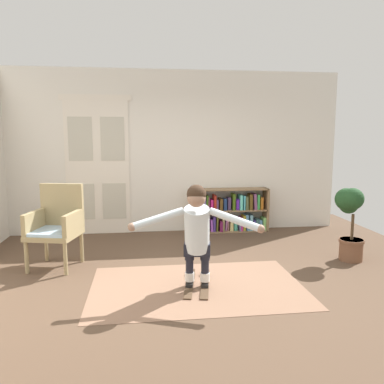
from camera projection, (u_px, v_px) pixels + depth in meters
ground_plane at (196, 282)px, 4.69m from camera, size 7.20×7.20×0.00m
back_wall at (176, 152)px, 7.03m from camera, size 6.00×0.10×2.90m
double_door at (98, 165)px, 6.83m from camera, size 1.22×0.05×2.45m
rug at (197, 287)px, 4.52m from camera, size 2.47×1.59×0.01m
bookshelf at (230, 212)px, 7.10m from camera, size 1.41×0.30×0.79m
wicker_chair at (56, 224)px, 5.19m from camera, size 0.73×0.73×1.10m
potted_plant at (350, 216)px, 5.40m from camera, size 0.43×0.43×1.04m
skis_pair at (197, 284)px, 4.55m from camera, size 0.41×0.81×0.07m
person_skier at (197, 228)px, 4.30m from camera, size 1.42×0.70×1.16m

